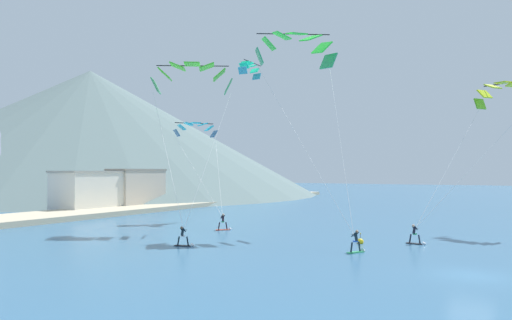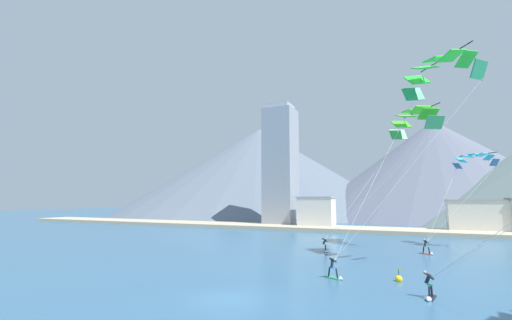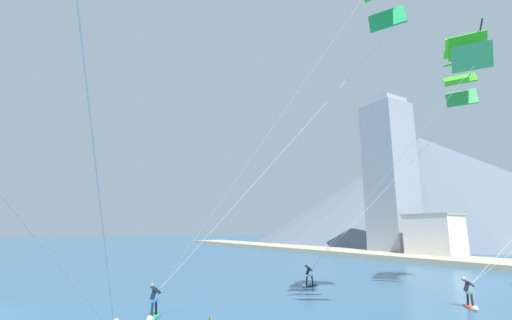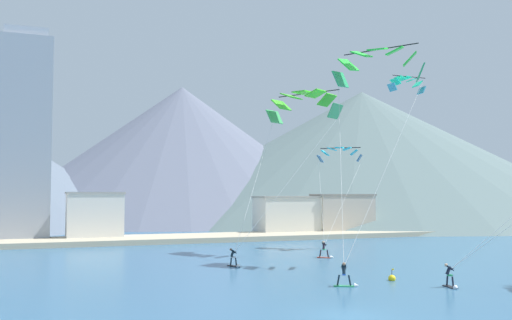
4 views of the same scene
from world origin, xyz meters
TOP-DOWN VIEW (x-y plane):
  - kitesurfer_near_lead at (4.85, 8.37)m, footprint 1.72×1.19m
  - kitesurfer_mid_center at (0.96, 21.66)m, footprint 0.87×1.78m
  - kitesurfer_far_left at (11.92, 24.90)m, footprint 1.51×1.51m
  - parafoil_kite_mid_center at (11.29, 28.67)m, footprint 13.55×11.00m
  - shoreline_strip at (0.00, 50.89)m, footprint 180.00×10.00m
  - shore_building_harbour_front at (-8.42, 53.74)m, footprint 7.71×4.93m
  - highrise_tower at (-17.65, 56.61)m, footprint 7.00×7.00m
  - mountain_peak_east_shoulder at (-49.21, 114.41)m, footprint 118.57×118.57m

SIDE VIEW (x-z plane):
  - shoreline_strip at x=0.00m, z-range 0.00..0.70m
  - kitesurfer_mid_center at x=0.96m, z-range -0.35..1.38m
  - kitesurfer_near_lead at x=4.85m, z-range -0.35..1.44m
  - kitesurfer_far_left at x=11.92m, z-range -0.34..1.47m
  - shore_building_harbour_front at x=-8.42m, z-range 0.01..6.82m
  - highrise_tower at x=-17.65m, z-range -0.21..28.79m
  - parafoil_kite_mid_center at x=11.29m, z-range 8.32..24.77m
  - mountain_peak_east_shoulder at x=-49.21m, z-range 0.00..36.71m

